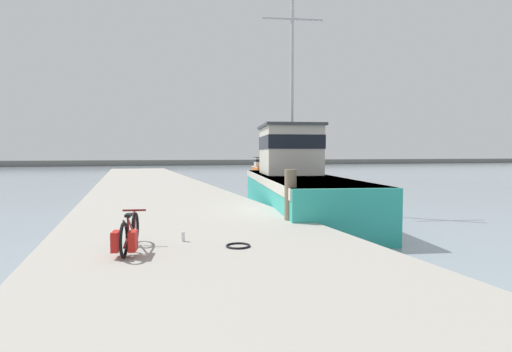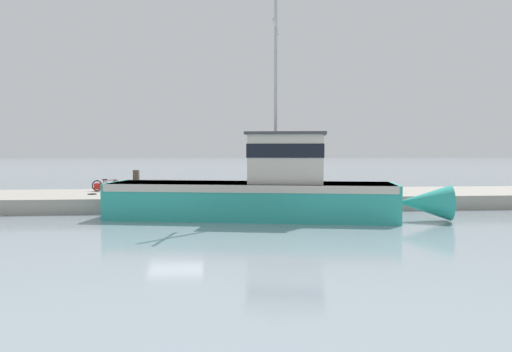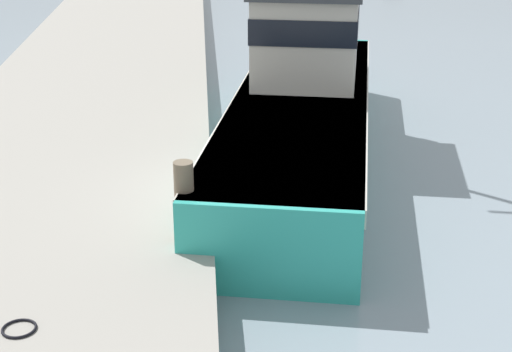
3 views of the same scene
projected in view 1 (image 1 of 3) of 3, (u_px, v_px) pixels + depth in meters
name	position (u px, v px, depth m)	size (l,w,h in m)	color
ground_plane	(305.00, 230.00, 12.99)	(320.00, 320.00, 0.00)	#84939E
dock_pier	(180.00, 226.00, 11.71)	(6.27, 80.00, 0.72)	#A39E93
far_shoreline	(276.00, 162.00, 98.72)	(180.00, 5.00, 1.23)	slate
fishing_boat_main	(293.00, 181.00, 17.22)	(5.45, 14.91, 9.82)	teal
boat_red_outer	(260.00, 166.00, 56.18)	(2.62, 6.98, 2.11)	orange
bicycle_touring	(128.00, 235.00, 7.12)	(0.63, 1.71, 0.69)	black
mooring_post	(290.00, 195.00, 10.65)	(0.32, 0.32, 1.35)	#756651
hose_coil	(238.00, 246.00, 7.58)	(0.47, 0.47, 0.04)	black
water_bottle_by_bike	(183.00, 237.00, 8.04)	(0.07, 0.07, 0.19)	silver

